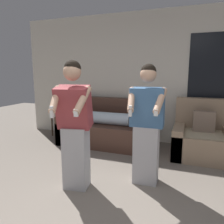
{
  "coord_description": "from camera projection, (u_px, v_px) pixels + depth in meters",
  "views": [
    {
      "loc": [
        0.73,
        -1.42,
        1.48
      ],
      "look_at": [
        -0.22,
        1.12,
        0.98
      ],
      "focal_mm": 35.0,
      "sensor_mm": 36.0,
      "label": 1
    }
  ],
  "objects": [
    {
      "name": "person_left",
      "position": [
        75.0,
        126.0,
        2.69
      ],
      "size": [
        0.46,
        0.54,
        1.62
      ],
      "color": "#B2B2B7",
      "rests_on": "ground_plane"
    },
    {
      "name": "person_right",
      "position": [
        147.0,
        125.0,
        2.85
      ],
      "size": [
        0.49,
        0.47,
        1.58
      ],
      "color": "#B2B2B7",
      "rests_on": "ground_plane"
    },
    {
      "name": "couch",
      "position": [
        108.0,
        128.0,
        4.55
      ],
      "size": [
        1.91,
        0.92,
        0.93
      ],
      "color": "#472D23",
      "rests_on": "ground_plane"
    },
    {
      "name": "side_table",
      "position": [
        62.0,
        114.0,
        5.15
      ],
      "size": [
        0.46,
        0.41,
        0.76
      ],
      "color": "#332319",
      "rests_on": "ground_plane"
    },
    {
      "name": "wall_back",
      "position": [
        157.0,
        78.0,
        4.51
      ],
      "size": [
        6.21,
        0.07,
        2.7
      ],
      "color": "beige",
      "rests_on": "ground_plane"
    },
    {
      "name": "armchair",
      "position": [
        203.0,
        138.0,
        3.86
      ],
      "size": [
        0.99,
        0.91,
        1.01
      ],
      "color": "#937A60",
      "rests_on": "ground_plane"
    }
  ]
}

